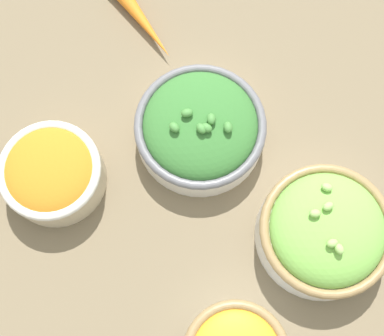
{
  "coord_description": "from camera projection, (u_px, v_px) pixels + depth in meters",
  "views": [
    {
      "loc": [
        0.13,
        -0.14,
        0.71
      ],
      "look_at": [
        0.0,
        0.0,
        0.03
      ],
      "focal_mm": 50.0,
      "sensor_mm": 36.0,
      "label": 1
    }
  ],
  "objects": [
    {
      "name": "loose_carrot",
      "position": [
        138.0,
        14.0,
        0.79
      ],
      "size": [
        0.16,
        0.06,
        0.03
      ],
      "rotation": [
        0.0,
        0.0,
        6.04
      ],
      "color": "orange",
      "rests_on": "ground_plane"
    },
    {
      "name": "bowl_carrots",
      "position": [
        52.0,
        173.0,
        0.7
      ],
      "size": [
        0.13,
        0.13,
        0.07
      ],
      "color": "beige",
      "rests_on": "ground_plane"
    },
    {
      "name": "ground_plane",
      "position": [
        192.0,
        174.0,
        0.74
      ],
      "size": [
        3.0,
        3.0,
        0.0
      ],
      "primitive_type": "plane",
      "color": "#75664C"
    },
    {
      "name": "bowl_lettuce",
      "position": [
        325.0,
        231.0,
        0.67
      ],
      "size": [
        0.17,
        0.17,
        0.09
      ],
      "color": "silver",
      "rests_on": "ground_plane"
    },
    {
      "name": "bowl_broccoli",
      "position": [
        200.0,
        128.0,
        0.72
      ],
      "size": [
        0.18,
        0.18,
        0.08
      ],
      "color": "silver",
      "rests_on": "ground_plane"
    }
  ]
}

